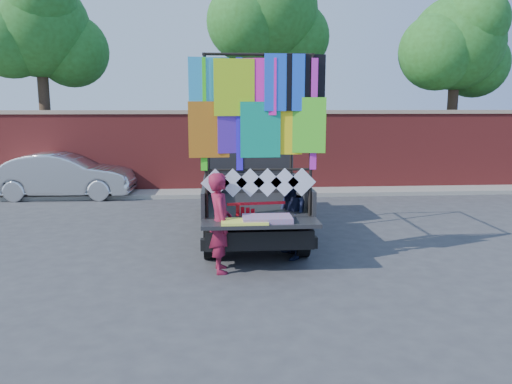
{
  "coord_description": "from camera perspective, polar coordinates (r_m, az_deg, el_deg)",
  "views": [
    {
      "loc": [
        -0.79,
        -9.07,
        2.78
      ],
      "look_at": [
        -0.11,
        -0.25,
        1.23
      ],
      "focal_mm": 35.0,
      "sensor_mm": 36.0,
      "label": 1
    }
  ],
  "objects": [
    {
      "name": "tree_right",
      "position": [
        19.19,
        22.09,
        15.14
      ],
      "size": [
        4.2,
        3.3,
        6.62
      ],
      "color": "#38281C",
      "rests_on": "ground"
    },
    {
      "name": "tree_left",
      "position": [
        18.26,
        -23.54,
        16.5
      ],
      "size": [
        4.2,
        3.3,
        7.05
      ],
      "color": "#38281C",
      "rests_on": "ground"
    },
    {
      "name": "sedan",
      "position": [
        16.09,
        -21.11,
        1.78
      ],
      "size": [
        4.15,
        1.52,
        1.36
      ],
      "primitive_type": "imported",
      "rotation": [
        0.0,
        0.0,
        1.55
      ],
      "color": "silver",
      "rests_on": "ground"
    },
    {
      "name": "ground",
      "position": [
        9.52,
        0.54,
        -7.02
      ],
      "size": [
        90.0,
        90.0,
        0.0
      ],
      "primitive_type": "plane",
      "color": "#38383A",
      "rests_on": "ground"
    },
    {
      "name": "tree_mid",
      "position": [
        17.53,
        1.68,
        19.53
      ],
      "size": [
        4.2,
        3.3,
        7.73
      ],
      "color": "#38281C",
      "rests_on": "ground"
    },
    {
      "name": "pickup_truck",
      "position": [
        11.27,
        -0.85,
        0.42
      ],
      "size": [
        2.28,
        5.73,
        3.6
      ],
      "color": "black",
      "rests_on": "ground"
    },
    {
      "name": "curb",
      "position": [
        15.63,
        -1.44,
        -0.07
      ],
      "size": [
        30.0,
        1.2,
        0.12
      ],
      "primitive_type": "cube",
      "color": "gray",
      "rests_on": "ground"
    },
    {
      "name": "woman",
      "position": [
        8.33,
        -4.13,
        -3.54
      ],
      "size": [
        0.47,
        0.66,
        1.68
      ],
      "primitive_type": "imported",
      "rotation": [
        0.0,
        0.0,
        1.69
      ],
      "color": "maroon",
      "rests_on": "ground"
    },
    {
      "name": "streamer_bundle",
      "position": [
        8.62,
        -0.71,
        -2.66
      ],
      "size": [
        1.01,
        0.16,
        0.7
      ],
      "color": "red",
      "rests_on": "ground"
    },
    {
      "name": "brick_wall",
      "position": [
        16.15,
        -1.59,
        4.78
      ],
      "size": [
        30.0,
        0.45,
        2.61
      ],
      "color": "maroon",
      "rests_on": "ground"
    },
    {
      "name": "man",
      "position": [
        9.04,
        3.84,
        -2.9
      ],
      "size": [
        0.65,
        0.8,
        1.54
      ],
      "primitive_type": "imported",
      "rotation": [
        0.0,
        0.0,
        -1.47
      ],
      "color": "black",
      "rests_on": "ground"
    }
  ]
}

